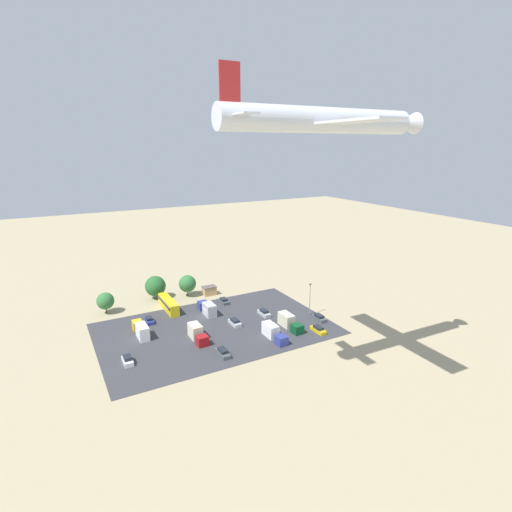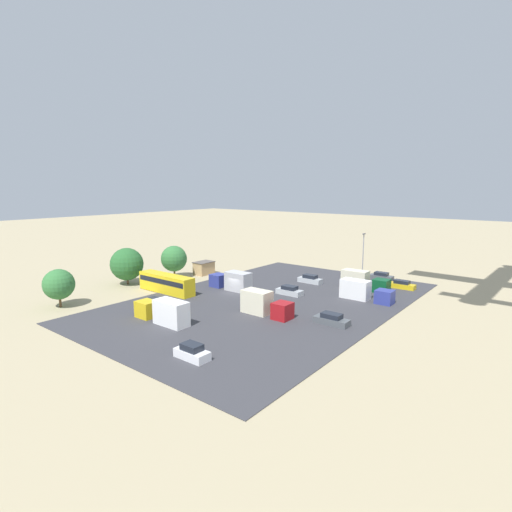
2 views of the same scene
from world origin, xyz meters
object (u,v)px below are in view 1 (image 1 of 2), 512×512
bus (169,304)px  parked_car_5 (235,322)px  parked_car_4 (264,313)px  parked_car_0 (223,353)px  parked_truck_3 (141,330)px  parked_truck_0 (289,322)px  parked_truck_2 (208,308)px  parked_car_1 (319,318)px  airplane (327,120)px  parked_car_2 (224,301)px  parked_car_3 (318,330)px  parked_car_7 (149,320)px  parked_car_6 (128,360)px  shed_building (209,291)px  parked_truck_1 (273,333)px  parked_truck_4 (197,334)px

bus → parked_car_5: 21.44m
parked_car_4 → parked_car_5: parked_car_4 is taller
parked_car_0 → parked_truck_3: (13.39, -18.11, 0.88)m
bus → parked_truck_0: size_ratio=1.41×
parked_car_5 → parked_truck_2: size_ratio=0.55×
parked_car_1 → airplane: airplane is taller
parked_car_1 → parked_car_5: parked_car_5 is taller
parked_car_0 → parked_car_2: (-12.67, -27.56, -0.03)m
parked_car_3 → parked_truck_0: parked_truck_0 is taller
parked_car_7 → parked_truck_2: bearing=-7.5°
parked_truck_3 → parked_car_1: bearing=-17.3°
parked_car_3 → parked_car_6: 44.91m
parked_car_0 → parked_car_6: parked_car_6 is taller
shed_building → parked_car_7: (21.49, 11.40, -0.67)m
parked_car_0 → parked_car_1: parked_car_0 is taller
parked_car_6 → shed_building: bearing=43.9°
parked_car_2 → parked_car_6: 37.95m
parked_car_0 → airplane: 52.28m
shed_building → parked_car_6: size_ratio=1.03×
parked_truck_1 → parked_car_3: bearing=168.2°
parked_car_0 → parked_car_6: size_ratio=1.19×
parked_car_6 → parked_car_7: parked_car_6 is taller
bus → parked_truck_1: size_ratio=1.40×
bus → parked_car_6: bearing=56.1°
parked_car_4 → parked_car_7: parked_car_4 is taller
parked_car_5 → parked_truck_4: parked_truck_4 is taller
shed_building → parked_car_2: 8.62m
parked_truck_1 → parked_truck_2: size_ratio=1.03×
bus → parked_truck_3: parked_truck_3 is taller
parked_car_3 → parked_car_6: bearing=170.5°
parked_truck_1 → parked_car_5: bearing=-67.0°
parked_car_6 → bus: bearing=56.1°
parked_truck_1 → parked_car_0: bearing=6.5°
parked_car_2 → parked_truck_3: parked_truck_3 is taller
shed_building → bus: bus is taller
parked_car_3 → parked_truck_4: parked_truck_4 is taller
parked_car_3 → parked_truck_1: bearing=168.2°
parked_car_3 → parked_truck_1: 11.76m
parked_car_6 → parked_truck_3: (-5.57, -11.51, 0.82)m
bus → parked_car_1: (-32.66, 25.83, -1.08)m
parked_car_1 → parked_truck_2: size_ratio=0.54×
shed_building → parked_truck_4: 29.87m
shed_building → parked_truck_4: (13.90, 26.44, 0.25)m
shed_building → parked_car_5: (2.55, 23.35, -0.64)m
parked_truck_2 → parked_car_6: bearing=-146.9°
parked_car_4 → parked_truck_0: bearing=99.8°
bus → airplane: size_ratio=0.31×
parked_truck_2 → airplane: size_ratio=0.22×
shed_building → parked_car_2: shed_building is taller
parked_car_0 → parked_truck_2: (-5.64, -22.66, 0.89)m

